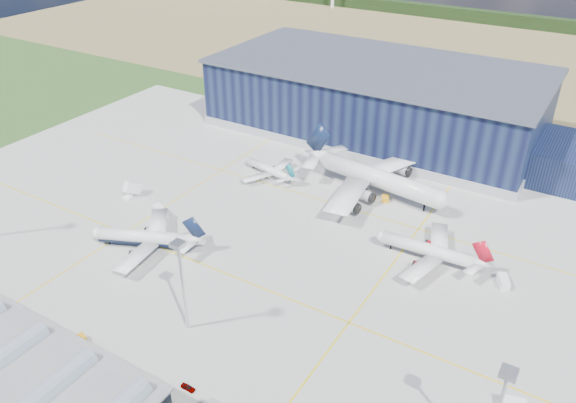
# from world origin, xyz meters

# --- Properties ---
(ground) EXTENTS (600.00, 600.00, 0.00)m
(ground) POSITION_xyz_m (0.00, 0.00, 0.00)
(ground) COLOR #25481B
(ground) RESTS_ON ground
(apron) EXTENTS (220.00, 160.00, 0.08)m
(apron) POSITION_xyz_m (0.00, 10.00, 0.03)
(apron) COLOR #9A9995
(apron) RESTS_ON ground
(farmland) EXTENTS (600.00, 220.00, 0.01)m
(farmland) POSITION_xyz_m (0.00, 220.00, 0.00)
(farmland) COLOR olive
(farmland) RESTS_ON ground
(treeline) EXTENTS (600.00, 8.00, 8.00)m
(treeline) POSITION_xyz_m (0.00, 300.00, 4.00)
(treeline) COLOR black
(treeline) RESTS_ON ground
(hangar) EXTENTS (145.00, 62.00, 26.10)m
(hangar) POSITION_xyz_m (2.81, 94.80, 11.62)
(hangar) COLOR black
(hangar) RESTS_ON ground
(glass_concourse) EXTENTS (78.00, 23.00, 8.60)m
(glass_concourse) POSITION_xyz_m (-6.45, -60.00, 3.69)
(glass_concourse) COLOR black
(glass_concourse) RESTS_ON ground
(light_mast_center) EXTENTS (2.60, 2.60, 23.00)m
(light_mast_center) POSITION_xyz_m (10.00, -30.00, 15.43)
(light_mast_center) COLOR silver
(light_mast_center) RESTS_ON ground
(airliner_navy) EXTENTS (42.20, 41.83, 10.55)m
(airliner_navy) POSITION_xyz_m (-20.00, -12.00, 5.27)
(airliner_navy) COLOR white
(airliner_navy) RESTS_ON ground
(airliner_red) EXTENTS (32.03, 31.38, 10.08)m
(airliner_red) POSITION_xyz_m (46.63, 22.00, 5.04)
(airliner_red) COLOR white
(airliner_red) RESTS_ON ground
(airliner_widebody) EXTENTS (59.84, 58.87, 17.24)m
(airliner_widebody) POSITION_xyz_m (21.52, 47.51, 8.62)
(airliner_widebody) COLOR white
(airliner_widebody) RESTS_ON ground
(airliner_regional) EXTENTS (27.35, 26.97, 7.53)m
(airliner_regional) POSITION_xyz_m (-14.24, 40.00, 3.76)
(airliner_regional) COLOR white
(airliner_regional) RESTS_ON ground
(gse_tug_b) EXTENTS (3.37, 3.99, 1.47)m
(gse_tug_b) POSITION_xyz_m (-7.17, -46.00, 0.73)
(gse_tug_b) COLOR orange
(gse_tug_b) RESTS_ON ground
(gse_van_a) EXTENTS (6.39, 4.82, 2.56)m
(gse_van_a) POSITION_xyz_m (-27.80, 2.42, 1.28)
(gse_van_a) COLOR white
(gse_van_a) RESTS_ON ground
(gse_van_b) EXTENTS (3.99, 5.27, 2.20)m
(gse_van_b) POSITION_xyz_m (66.32, 21.79, 1.10)
(gse_van_b) COLOR white
(gse_van_b) RESTS_ON ground
(gse_tug_c) EXTENTS (3.14, 3.82, 1.44)m
(gse_tug_c) POSITION_xyz_m (25.62, 44.89, 0.72)
(gse_tug_c) COLOR orange
(gse_tug_c) RESTS_ON ground
(airstair) EXTENTS (3.39, 5.82, 3.49)m
(airstair) POSITION_xyz_m (-42.94, 7.02, 1.75)
(airstair) COLOR white
(airstair) RESTS_ON ground
(car_a) EXTENTS (3.10, 1.27, 1.05)m
(car_a) POSITION_xyz_m (21.33, -43.39, 0.53)
(car_a) COLOR #99999E
(car_a) RESTS_ON ground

